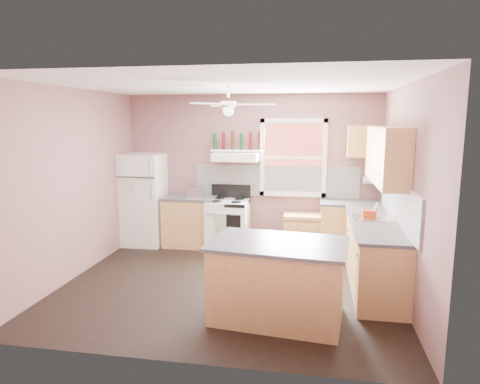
% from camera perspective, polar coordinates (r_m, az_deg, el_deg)
% --- Properties ---
extents(floor, '(4.50, 4.50, 0.00)m').
position_cam_1_polar(floor, '(6.09, -1.45, -12.13)').
color(floor, black).
rests_on(floor, ground).
extents(ceiling, '(4.50, 4.50, 0.00)m').
position_cam_1_polar(ceiling, '(5.67, -1.57, 14.12)').
color(ceiling, white).
rests_on(ceiling, ground).
extents(wall_back, '(4.50, 0.05, 2.70)m').
position_cam_1_polar(wall_back, '(7.70, 1.50, 2.86)').
color(wall_back, '#7E5655').
rests_on(wall_back, ground).
extents(wall_right, '(0.05, 4.00, 2.70)m').
position_cam_1_polar(wall_right, '(5.73, 21.40, -0.14)').
color(wall_right, '#7E5655').
rests_on(wall_right, ground).
extents(wall_left, '(0.05, 4.00, 2.70)m').
position_cam_1_polar(wall_left, '(6.56, -21.36, 1.03)').
color(wall_left, '#7E5655').
rests_on(wall_left, ground).
extents(backsplash_back, '(2.90, 0.03, 0.55)m').
position_cam_1_polar(backsplash_back, '(7.63, 4.79, 1.45)').
color(backsplash_back, white).
rests_on(backsplash_back, wall_back).
extents(backsplash_right, '(0.03, 2.60, 0.55)m').
position_cam_1_polar(backsplash_right, '(6.04, 20.38, -1.29)').
color(backsplash_right, white).
rests_on(backsplash_right, wall_right).
extents(window_view, '(1.00, 0.02, 1.20)m').
position_cam_1_polar(window_view, '(7.56, 7.11, 4.57)').
color(window_view, maroon).
rests_on(window_view, wall_back).
extents(window_frame, '(1.16, 0.07, 1.36)m').
position_cam_1_polar(window_frame, '(7.53, 7.10, 4.55)').
color(window_frame, white).
rests_on(window_frame, wall_back).
extents(refrigerator, '(0.71, 0.70, 1.65)m').
position_cam_1_polar(refrigerator, '(7.94, -12.69, -0.98)').
color(refrigerator, white).
rests_on(refrigerator, floor).
extents(base_cabinet_left, '(0.90, 0.60, 0.86)m').
position_cam_1_polar(base_cabinet_left, '(7.78, -6.65, -4.02)').
color(base_cabinet_left, '#A58144').
rests_on(base_cabinet_left, floor).
extents(counter_left, '(0.92, 0.62, 0.04)m').
position_cam_1_polar(counter_left, '(7.69, -6.72, -0.75)').
color(counter_left, '#3F3F42').
rests_on(counter_left, base_cabinet_left).
extents(toaster, '(0.29, 0.18, 0.18)m').
position_cam_1_polar(toaster, '(7.55, -5.98, -0.08)').
color(toaster, silver).
rests_on(toaster, counter_left).
extents(stove, '(0.71, 0.64, 0.86)m').
position_cam_1_polar(stove, '(7.56, -1.62, -4.36)').
color(stove, white).
rests_on(stove, floor).
extents(range_hood, '(0.78, 0.50, 0.14)m').
position_cam_1_polar(range_hood, '(7.44, -0.56, 4.72)').
color(range_hood, white).
rests_on(range_hood, wall_back).
extents(bottle_shelf, '(0.90, 0.26, 0.03)m').
position_cam_1_polar(bottle_shelf, '(7.55, -0.40, 5.55)').
color(bottle_shelf, white).
rests_on(bottle_shelf, range_hood).
extents(cart, '(0.67, 0.46, 0.65)m').
position_cam_1_polar(cart, '(7.49, 8.33, -5.41)').
color(cart, '#A58144').
rests_on(cart, floor).
extents(base_cabinet_corner, '(1.00, 0.60, 0.86)m').
position_cam_1_polar(base_cabinet_corner, '(7.49, 14.49, -4.80)').
color(base_cabinet_corner, '#A58144').
rests_on(base_cabinet_corner, floor).
extents(base_cabinet_right, '(0.60, 2.20, 0.86)m').
position_cam_1_polar(base_cabinet_right, '(6.17, 17.34, -8.03)').
color(base_cabinet_right, '#A58144').
rests_on(base_cabinet_right, floor).
extents(counter_corner, '(1.02, 0.62, 0.04)m').
position_cam_1_polar(counter_corner, '(7.39, 14.64, -1.42)').
color(counter_corner, '#3F3F42').
rests_on(counter_corner, base_cabinet_corner).
extents(counter_right, '(0.62, 2.22, 0.04)m').
position_cam_1_polar(counter_right, '(6.05, 17.46, -3.96)').
color(counter_right, '#3F3F42').
rests_on(counter_right, base_cabinet_right).
extents(sink, '(0.55, 0.45, 0.03)m').
position_cam_1_polar(sink, '(6.24, 17.24, -3.40)').
color(sink, silver).
rests_on(sink, counter_right).
extents(faucet, '(0.03, 0.03, 0.14)m').
position_cam_1_polar(faucet, '(6.25, 18.73, -2.76)').
color(faucet, silver).
rests_on(faucet, sink).
extents(upper_cabinet_right, '(0.33, 1.80, 0.76)m').
position_cam_1_polar(upper_cabinet_right, '(6.13, 18.95, 4.66)').
color(upper_cabinet_right, '#A58144').
rests_on(upper_cabinet_right, wall_right).
extents(upper_cabinet_corner, '(0.60, 0.33, 0.52)m').
position_cam_1_polar(upper_cabinet_corner, '(7.42, 16.44, 6.49)').
color(upper_cabinet_corner, '#A58144').
rests_on(upper_cabinet_corner, wall_back).
extents(paper_towel, '(0.26, 0.12, 0.12)m').
position_cam_1_polar(paper_towel, '(7.53, 17.09, 1.52)').
color(paper_towel, white).
rests_on(paper_towel, wall_back).
extents(island, '(1.52, 1.06, 0.86)m').
position_cam_1_polar(island, '(4.99, 5.05, -11.86)').
color(island, '#A58144').
rests_on(island, floor).
extents(island_top, '(1.62, 1.15, 0.04)m').
position_cam_1_polar(island_top, '(4.85, 5.13, -6.90)').
color(island_top, '#3F3F42').
rests_on(island_top, island).
extents(ceiling_fan_hub, '(0.20, 0.20, 0.08)m').
position_cam_1_polar(ceiling_fan_hub, '(5.66, -1.56, 11.59)').
color(ceiling_fan_hub, white).
rests_on(ceiling_fan_hub, ceiling).
extents(soap_bottle, '(0.10, 0.10, 0.22)m').
position_cam_1_polar(soap_bottle, '(6.27, 17.74, -2.32)').
color(soap_bottle, silver).
rests_on(soap_bottle, counter_right).
extents(red_caddy, '(0.18, 0.13, 0.10)m').
position_cam_1_polar(red_caddy, '(6.27, 16.82, -2.82)').
color(red_caddy, '#B0310F').
rests_on(red_caddy, counter_right).
extents(wine_bottles, '(0.86, 0.06, 0.31)m').
position_cam_1_polar(wine_bottles, '(7.54, -0.34, 6.77)').
color(wine_bottles, '#143819').
rests_on(wine_bottles, bottle_shelf).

